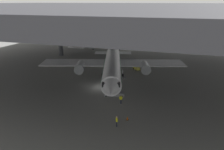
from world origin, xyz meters
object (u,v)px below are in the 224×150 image
traffic_cone_orange (127,118)px  crew_worker_by_stairs (121,99)px  airplane_main (112,65)px  crew_worker_near_nose (117,121)px  boarding_stairs (115,92)px  baggage_tug (137,68)px  airplane_distant (99,41)px

traffic_cone_orange → crew_worker_by_stairs: bearing=116.6°
crew_worker_by_stairs → airplane_main: bearing=115.2°
crew_worker_near_nose → traffic_cone_orange: (0.92, 2.49, -0.65)m
crew_worker_by_stairs → traffic_cone_orange: (2.76, -5.51, -0.63)m
boarding_stairs → traffic_cone_orange: size_ratio=7.71×
crew_worker_by_stairs → baggage_tug: crew_worker_by_stairs is taller
airplane_distant → traffic_cone_orange: airplane_distant is taller
crew_worker_near_nose → airplane_main: bearing=110.7°
boarding_stairs → traffic_cone_orange: (5.02, -8.79, -0.44)m
boarding_stairs → airplane_distant: size_ratio=0.16×
airplane_distant → baggage_tug: 32.00m
airplane_main → crew_worker_near_nose: 22.15m
airplane_distant → traffic_cone_orange: 58.36m
traffic_cone_orange → baggage_tug: bearing=100.6°
airplane_main → airplane_distant: bearing=116.7°
crew_worker_near_nose → crew_worker_by_stairs: size_ratio=1.01×
boarding_stairs → crew_worker_near_nose: 12.01m
airplane_distant → baggage_tug: airplane_distant is taller
crew_worker_by_stairs → baggage_tug: bearing=96.3°
crew_worker_near_nose → boarding_stairs: bearing=110.0°
crew_worker_by_stairs → airplane_distant: bearing=116.3°
crew_worker_near_nose → crew_worker_by_stairs: bearing=102.9°
airplane_main → boarding_stairs: 10.37m
boarding_stairs → baggage_tug: boarding_stairs is taller
airplane_distant → crew_worker_near_nose: bearing=-65.5°
crew_worker_by_stairs → airplane_distant: 52.17m
crew_worker_by_stairs → airplane_distant: airplane_distant is taller
airplane_main → baggage_tug: size_ratio=14.27×
boarding_stairs → traffic_cone_orange: 10.13m
airplane_main → crew_worker_by_stairs: bearing=-64.8°
boarding_stairs → crew_worker_by_stairs: 3.99m
airplane_main → boarding_stairs: airplane_main is taller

